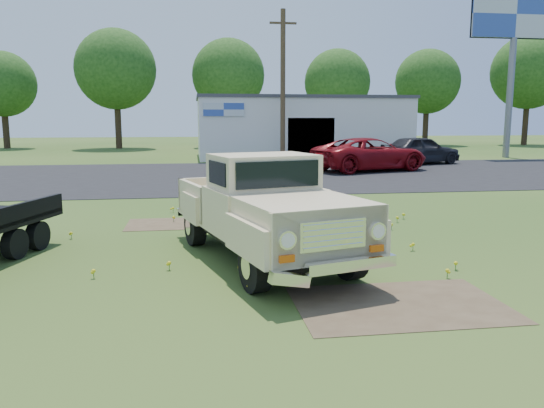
{
  "coord_description": "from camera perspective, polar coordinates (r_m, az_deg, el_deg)",
  "views": [
    {
      "loc": [
        -1.39,
        -9.95,
        2.65
      ],
      "look_at": [
        0.23,
        1.0,
        0.86
      ],
      "focal_mm": 35.0,
      "sensor_mm": 36.0,
      "label": 1
    }
  ],
  "objects": [
    {
      "name": "treeline_b",
      "position": [
        53.67,
        -27.02,
        11.41
      ],
      "size": [
        5.76,
        5.76,
        8.57
      ],
      "color": "#322317",
      "rests_on": "ground"
    },
    {
      "name": "red_pickup",
      "position": [
        27.59,
        10.48,
        5.25
      ],
      "size": [
        6.57,
        4.43,
        1.67
      ],
      "primitive_type": "imported",
      "rotation": [
        0.0,
        0.0,
        1.87
      ],
      "color": "maroon",
      "rests_on": "ground"
    },
    {
      "name": "treeline_c",
      "position": [
        50.07,
        -16.47,
        13.71
      ],
      "size": [
        7.04,
        7.04,
        10.47
      ],
      "color": "#322317",
      "rests_on": "ground"
    },
    {
      "name": "dirt_patch_b",
      "position": [
        13.72,
        -10.82,
        -2.13
      ],
      "size": [
        2.2,
        1.6,
        0.01
      ],
      "primitive_type": "cube",
      "color": "#4D3C29",
      "rests_on": "ground"
    },
    {
      "name": "treeline_f",
      "position": [
        56.63,
        16.38,
        12.5
      ],
      "size": [
        6.4,
        6.4,
        9.52
      ],
      "color": "#322317",
      "rests_on": "ground"
    },
    {
      "name": "vintage_pickup_truck",
      "position": [
        9.89,
        -0.95,
        -0.38
      ],
      "size": [
        3.54,
        5.91,
        2.01
      ],
      "primitive_type": null,
      "rotation": [
        0.0,
        0.0,
        0.27
      ],
      "color": "beige",
      "rests_on": "ground"
    },
    {
      "name": "asphalt_lot",
      "position": [
        25.13,
        -5.22,
        3.08
      ],
      "size": [
        90.0,
        14.0,
        0.02
      ],
      "primitive_type": "cube",
      "color": "black",
      "rests_on": "ground"
    },
    {
      "name": "billboard",
      "position": [
        40.59,
        24.59,
        16.71
      ],
      "size": [
        6.1,
        0.45,
        11.05
      ],
      "color": "slate",
      "rests_on": "ground"
    },
    {
      "name": "treeline_d",
      "position": [
        50.72,
        -4.7,
        13.62
      ],
      "size": [
        6.72,
        6.72,
        10.0
      ],
      "color": "#322317",
      "rests_on": "ground"
    },
    {
      "name": "dirt_patch_a",
      "position": [
        7.98,
        13.58,
        -10.48
      ],
      "size": [
        3.0,
        2.0,
        0.01
      ],
      "primitive_type": "cube",
      "color": "#4D3C29",
      "rests_on": "ground"
    },
    {
      "name": "commercial_building",
      "position": [
        37.68,
        2.91,
        8.32
      ],
      "size": [
        14.2,
        8.2,
        4.15
      ],
      "color": "silver",
      "rests_on": "ground"
    },
    {
      "name": "treeline_g",
      "position": [
        60.26,
        25.93,
        12.65
      ],
      "size": [
        7.36,
        7.36,
        10.95
      ],
      "color": "#322317",
      "rests_on": "ground"
    },
    {
      "name": "ground",
      "position": [
        10.39,
        -0.46,
        -5.6
      ],
      "size": [
        140.0,
        140.0,
        0.0
      ],
      "primitive_type": "plane",
      "color": "#294B18",
      "rests_on": "ground"
    },
    {
      "name": "treeline_e",
      "position": [
        50.86,
        7.03,
        12.86
      ],
      "size": [
        6.08,
        6.08,
        9.04
      ],
      "color": "#322317",
      "rests_on": "ground"
    },
    {
      "name": "dark_sedan",
      "position": [
        32.29,
        15.65,
        5.6
      ],
      "size": [
        5.23,
        3.3,
        1.66
      ],
      "primitive_type": "imported",
      "rotation": [
        0.0,
        0.0,
        1.87
      ],
      "color": "black",
      "rests_on": "ground"
    },
    {
      "name": "utility_pole_mid",
      "position": [
        32.46,
        1.17,
        12.61
      ],
      "size": [
        1.6,
        0.3,
        9.0
      ],
      "color": "#41331E",
      "rests_on": "ground"
    }
  ]
}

